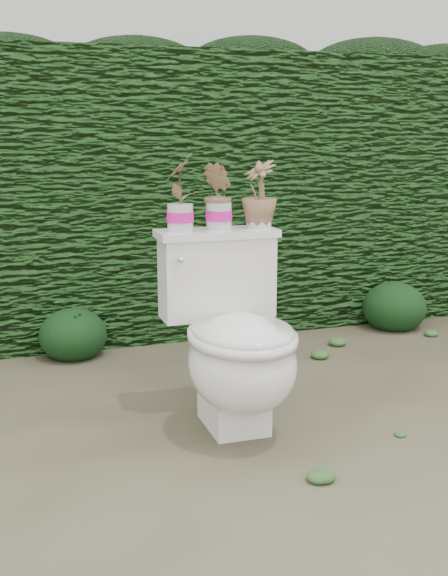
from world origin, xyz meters
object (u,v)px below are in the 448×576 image
object	(u,v)px
toilet	(235,344)
potted_plant_left	(180,194)
potted_plant_center	(219,198)
potted_plant_right	(259,196)

from	to	relation	value
toilet	potted_plant_left	distance (m)	0.64
toilet	potted_plant_center	xyz separation A→B (m)	(0.01, 0.24, 0.55)
potted_plant_left	toilet	bearing A→B (deg)	59.09
potted_plant_center	toilet	bearing A→B (deg)	-7.12
potted_plant_left	potted_plant_center	bearing A→B (deg)	116.16
potted_plant_left	potted_plant_center	size ratio (longest dim) A/B	1.16
potted_plant_center	potted_plant_right	distance (m)	0.18
potted_plant_left	potted_plant_right	world-z (taller)	potted_plant_left
potted_plant_left	potted_plant_center	xyz separation A→B (m)	(0.16, -0.00, -0.02)
toilet	potted_plant_center	world-z (taller)	potted_plant_center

